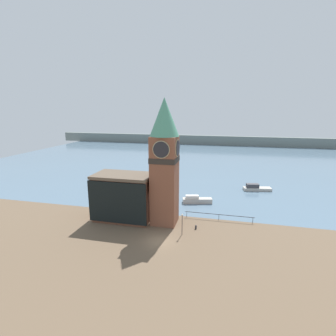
% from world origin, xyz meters
% --- Properties ---
extents(ground_plane, '(160.00, 160.00, 0.00)m').
position_xyz_m(ground_plane, '(0.00, 0.00, 0.00)').
color(ground_plane, brown).
extents(water, '(160.00, 120.00, 0.00)m').
position_xyz_m(water, '(0.00, 70.17, -0.00)').
color(water, slate).
rests_on(water, ground_plane).
extents(far_shoreline, '(180.00, 3.00, 5.00)m').
position_xyz_m(far_shoreline, '(0.00, 110.17, 2.50)').
color(far_shoreline, slate).
rests_on(far_shoreline, water).
extents(pier_railing, '(12.30, 0.08, 1.09)m').
position_xyz_m(pier_railing, '(8.47, 9.92, 0.96)').
color(pier_railing, '#232328').
rests_on(pier_railing, ground_plane).
extents(clock_tower, '(4.87, 4.87, 21.44)m').
position_xyz_m(clock_tower, '(-0.79, 6.72, 11.38)').
color(clock_tower, brown).
rests_on(clock_tower, ground_plane).
extents(pier_building, '(10.42, 6.25, 8.35)m').
position_xyz_m(pier_building, '(-8.37, 6.55, 4.20)').
color(pier_building, brown).
rests_on(pier_building, ground_plane).
extents(boat_near, '(6.38, 2.96, 1.69)m').
position_xyz_m(boat_near, '(3.42, 17.71, 0.65)').
color(boat_near, '#B7B2A8').
rests_on(boat_near, water).
extents(boat_far, '(6.87, 3.23, 1.65)m').
position_xyz_m(boat_far, '(16.50, 29.84, 0.59)').
color(boat_far, '#B7B2A8').
rests_on(boat_far, water).
extents(mooring_bollard_near, '(0.32, 0.32, 0.68)m').
position_xyz_m(mooring_bollard_near, '(4.90, 5.40, 0.36)').
color(mooring_bollard_near, '#2D2D33').
rests_on(mooring_bollard_near, ground_plane).
extents(lamp_post, '(0.32, 0.32, 3.54)m').
position_xyz_m(lamp_post, '(3.02, 2.83, 2.51)').
color(lamp_post, black).
rests_on(lamp_post, ground_plane).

